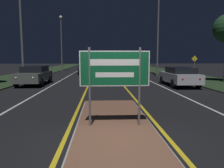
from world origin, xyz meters
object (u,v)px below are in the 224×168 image
object	(u,v)px
car_receding_0	(179,76)
streetlight_right_near	(158,21)
streetlight_left_far	(61,37)
warning_sign	(194,65)
streetlight_left_near	(20,11)
car_receding_1	(124,68)
car_approaching_0	(34,75)
car_approaching_1	(86,68)
highway_sign	(115,72)

from	to	relation	value
car_receding_0	streetlight_right_near	bearing A→B (deg)	85.98
streetlight_left_far	warning_sign	world-z (taller)	streetlight_left_far
streetlight_left_near	warning_sign	world-z (taller)	streetlight_left_near
car_receding_1	streetlight_right_near	bearing A→B (deg)	-54.99
streetlight_left_near	car_receding_1	xyz separation A→B (m)	(9.46, 12.14, -5.03)
car_receding_0	warning_sign	distance (m)	6.03
car_approaching_0	car_approaching_1	distance (m)	12.46
streetlight_left_near	streetlight_right_near	world-z (taller)	streetlight_right_near
highway_sign	car_receding_1	bearing A→B (deg)	83.01
highway_sign	car_approaching_1	size ratio (longest dim) A/B	0.51
streetlight_right_near	car_approaching_0	distance (m)	15.13
streetlight_right_near	car_receding_0	xyz separation A→B (m)	(-0.63, -8.94, -5.56)
car_receding_0	car_receding_1	xyz separation A→B (m)	(-2.70, 13.69, -0.02)
car_approaching_0	car_approaching_1	bearing A→B (deg)	74.77
car_receding_0	car_receding_1	size ratio (longest dim) A/B	0.98
car_receding_0	car_approaching_1	bearing A→B (deg)	120.73
car_approaching_1	warning_sign	bearing A→B (deg)	-36.75
streetlight_left_near	car_approaching_1	xyz separation A→B (m)	(4.17, 11.88, -4.97)
streetlight_left_far	car_approaching_1	size ratio (longest dim) A/B	1.89
car_approaching_1	streetlight_left_near	bearing A→B (deg)	-109.35
highway_sign	streetlight_left_far	size ratio (longest dim) A/B	0.27
car_approaching_0	streetlight_left_near	bearing A→B (deg)	171.15
streetlight_right_near	car_receding_0	size ratio (longest dim) A/B	2.35
streetlight_left_near	car_receding_1	world-z (taller)	streetlight_left_near
car_approaching_1	warning_sign	size ratio (longest dim) A/B	2.03
car_approaching_0	car_approaching_1	size ratio (longest dim) A/B	0.99
car_receding_0	car_approaching_0	distance (m)	11.35
car_approaching_0	car_receding_1	bearing A→B (deg)	55.12
car_receding_0	car_approaching_0	world-z (taller)	car_approaching_0
streetlight_left_near	car_receding_0	distance (m)	13.24
streetlight_left_far	highway_sign	bearing A→B (deg)	-77.30
car_receding_0	car_approaching_1	distance (m)	15.62
car_receding_1	car_approaching_1	xyz separation A→B (m)	(-5.29, -0.26, 0.06)
streetlight_left_near	car_approaching_1	size ratio (longest dim) A/B	2.02
car_receding_1	warning_sign	xyz separation A→B (m)	(6.02, -8.70, 0.70)
car_receding_0	car_approaching_1	size ratio (longest dim) A/B	0.99
streetlight_left_far	car_approaching_0	size ratio (longest dim) A/B	1.91
streetlight_left_near	streetlight_right_near	size ratio (longest dim) A/B	0.86
car_approaching_1	car_receding_0	bearing A→B (deg)	-59.27
streetlight_left_far	warning_sign	size ratio (longest dim) A/B	3.83
streetlight_left_near	car_approaching_0	bearing A→B (deg)	-8.85
highway_sign	streetlight_left_far	bearing A→B (deg)	102.70
highway_sign	car_receding_1	xyz separation A→B (m)	(2.88, 23.53, -0.97)
streetlight_right_near	car_approaching_0	bearing A→B (deg)	-147.63
highway_sign	streetlight_right_near	size ratio (longest dim) A/B	0.22
streetlight_left_near	streetlight_left_far	size ratio (longest dim) A/B	1.07
highway_sign	car_approaching_0	bearing A→B (deg)	116.79
car_receding_1	car_approaching_0	bearing A→B (deg)	-124.88
streetlight_left_near	car_receding_0	size ratio (longest dim) A/B	2.03
highway_sign	streetlight_left_near	distance (m)	13.76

